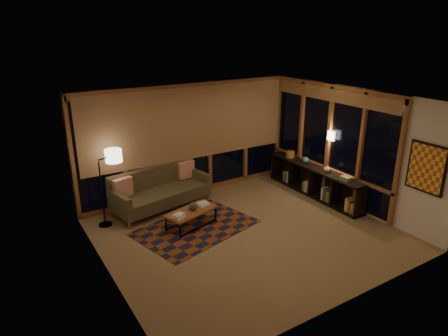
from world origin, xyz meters
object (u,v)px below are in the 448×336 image
sofa (161,190)px  floor_lamp (102,190)px  coffee_table (191,218)px  bookshelf (314,181)px

sofa → floor_lamp: bearing=175.4°
sofa → coffee_table: bearing=-92.1°
sofa → bookshelf: 3.69m
bookshelf → coffee_table: bearing=177.8°
sofa → bookshelf: bearing=-30.4°
sofa → floor_lamp: floor_lamp is taller
coffee_table → bookshelf: size_ratio=0.38×
sofa → bookshelf: sofa is taller
floor_lamp → bookshelf: floor_lamp is taller
bookshelf → sofa: bearing=159.9°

